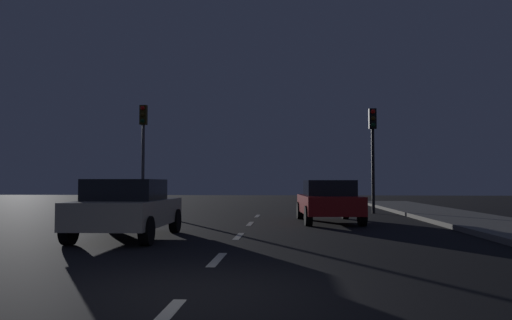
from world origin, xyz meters
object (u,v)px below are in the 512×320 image
Objects in this scene: traffic_signal_right at (373,139)px; car_stopped_ahead at (328,201)px; traffic_signal_left at (143,137)px; car_adjacent_lane at (127,208)px.

car_stopped_ahead is at bearing -115.43° from traffic_signal_right.
traffic_signal_left reaches higher than car_adjacent_lane.
traffic_signal_right is 6.08m from car_stopped_ahead.
car_stopped_ahead is 7.44m from car_adjacent_lane.
traffic_signal_right is at bearing -0.00° from traffic_signal_left.
traffic_signal_right is (10.37, -0.00, -0.17)m from traffic_signal_left.
traffic_signal_right is 13.02m from car_adjacent_lane.
car_adjacent_lane is at bearing -127.00° from traffic_signal_right.
car_adjacent_lane is (2.68, -10.20, -2.70)m from traffic_signal_left.
traffic_signal_right is at bearing 64.57° from car_stopped_ahead.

